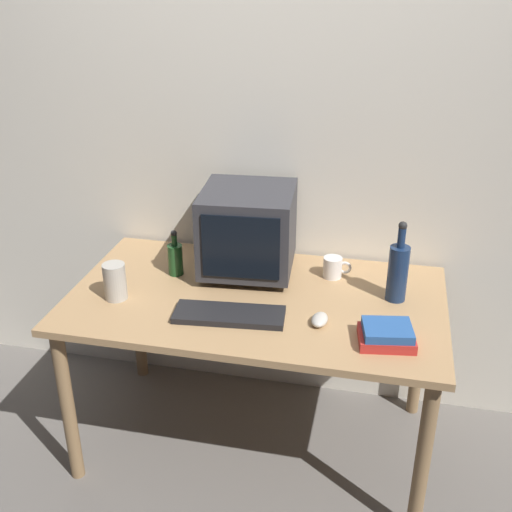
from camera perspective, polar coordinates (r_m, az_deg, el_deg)
ground_plane at (r=2.99m, az=0.00°, el=-16.25°), size 6.00×6.00×0.00m
back_wall at (r=2.80m, az=2.18°, el=10.17°), size 4.00×0.08×2.50m
desk at (r=2.60m, az=0.00°, el=-5.30°), size 1.50×0.85×0.75m
crt_monitor at (r=2.67m, az=-0.73°, el=2.33°), size 0.41×0.41×0.37m
keyboard at (r=2.41m, az=-2.42°, el=-5.31°), size 0.43×0.19×0.02m
computer_mouse at (r=2.37m, az=5.75°, el=-5.72°), size 0.07×0.10×0.04m
bottle_tall at (r=2.53m, az=12.68°, el=-1.31°), size 0.08×0.08×0.33m
bottle_short at (r=2.71m, az=-7.29°, el=-0.18°), size 0.06×0.06×0.20m
book_stack at (r=2.29m, az=11.71°, el=-6.98°), size 0.22×0.18×0.07m
mug at (r=2.70m, az=6.98°, el=-1.02°), size 0.12×0.08×0.09m
metal_canister at (r=2.56m, az=-12.60°, el=-2.25°), size 0.09×0.09×0.15m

